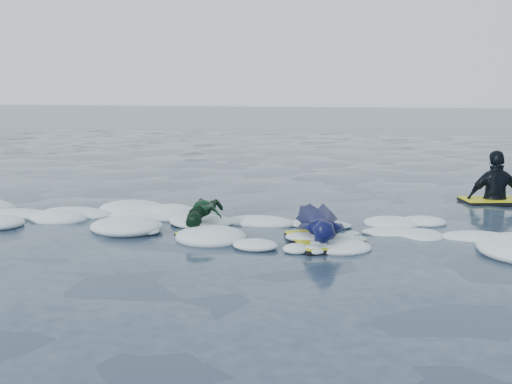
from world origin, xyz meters
TOP-DOWN VIEW (x-y plane):
  - ground at (0.00, 0.00)m, footprint 120.00×120.00m
  - foam_band at (0.00, 1.03)m, footprint 12.00×3.10m
  - prone_woman_unit at (0.98, 0.80)m, footprint 1.05×1.78m
  - prone_child_unit at (-0.75, 1.06)m, footprint 0.62×1.20m
  - waiting_rider_unit at (3.68, 4.39)m, footprint 1.35×0.98m

SIDE VIEW (x-z plane):
  - ground at x=0.00m, z-range 0.00..0.00m
  - foam_band at x=0.00m, z-range -0.15..0.15m
  - waiting_rider_unit at x=3.68m, z-range -0.85..0.96m
  - prone_child_unit at x=-0.75m, z-range 0.00..0.44m
  - prone_woman_unit at x=0.98m, z-range 0.01..0.44m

